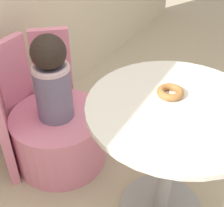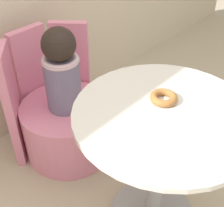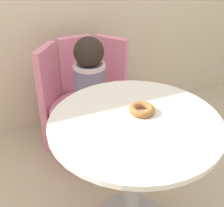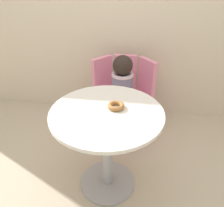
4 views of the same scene
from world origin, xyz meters
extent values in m
cylinder|color=#99999E|center=(0.06, -0.05, 0.01)|extent=(0.45, 0.45, 0.02)
cylinder|color=#99999E|center=(0.06, -0.05, 0.36)|extent=(0.08, 0.08, 0.67)
cylinder|color=silver|center=(0.06, -0.05, 0.70)|extent=(0.78, 0.78, 0.02)
cylinder|color=pink|center=(0.10, 0.66, 0.18)|extent=(0.57, 0.57, 0.36)
cube|color=pink|center=(0.10, 0.97, 0.38)|extent=(0.24, 0.05, 0.77)
cube|color=pink|center=(0.33, 0.86, 0.38)|extent=(0.19, 0.22, 0.77)
cube|color=pink|center=(-0.14, 0.86, 0.38)|extent=(0.19, 0.22, 0.77)
cylinder|color=slate|center=(0.10, 0.66, 0.52)|extent=(0.21, 0.21, 0.33)
torus|color=beige|center=(0.10, 0.66, 0.67)|extent=(0.21, 0.21, 0.04)
sphere|color=black|center=(0.10, 0.66, 0.77)|extent=(0.19, 0.19, 0.19)
torus|color=#9E6633|center=(0.12, 0.00, 0.73)|extent=(0.12, 0.12, 0.03)
camera|label=1|loc=(-0.99, -0.33, 1.51)|focal=50.00mm
camera|label=2|loc=(-0.83, -0.55, 1.52)|focal=50.00mm
camera|label=3|loc=(-0.48, -1.05, 1.50)|focal=50.00mm
camera|label=4|loc=(0.27, -1.26, 1.52)|focal=35.00mm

